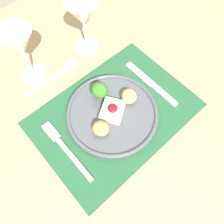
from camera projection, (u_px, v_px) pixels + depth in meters
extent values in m
plane|color=gray|center=(113.00, 169.00, 1.29)|extent=(8.00, 8.00, 0.00)
cube|color=tan|center=(114.00, 116.00, 0.62)|extent=(1.54, 1.19, 0.03)
cylinder|color=tan|center=(141.00, 16.00, 1.34)|extent=(0.06, 0.06, 0.72)
cube|color=#235633|center=(114.00, 114.00, 0.61)|extent=(0.43, 0.31, 0.00)
cylinder|color=#4C5156|center=(112.00, 114.00, 0.60)|extent=(0.25, 0.25, 0.02)
torus|color=#4C5156|center=(112.00, 113.00, 0.59)|extent=(0.25, 0.25, 0.01)
cube|color=beige|center=(112.00, 111.00, 0.58)|extent=(0.09, 0.08, 0.02)
ellipsoid|color=maroon|center=(113.00, 108.00, 0.57)|extent=(0.03, 0.03, 0.01)
cylinder|color=#84B256|center=(100.00, 95.00, 0.61)|extent=(0.01, 0.01, 0.02)
sphere|color=#387A28|center=(99.00, 90.00, 0.58)|extent=(0.04, 0.04, 0.04)
ellipsoid|color=tan|center=(128.00, 96.00, 0.59)|extent=(0.06, 0.06, 0.04)
ellipsoid|color=tan|center=(101.00, 128.00, 0.55)|extent=(0.06, 0.06, 0.04)
cube|color=silver|center=(74.00, 159.00, 0.55)|extent=(0.01, 0.14, 0.01)
cube|color=silver|center=(51.00, 131.00, 0.58)|extent=(0.02, 0.06, 0.01)
cube|color=silver|center=(165.00, 95.00, 0.63)|extent=(0.02, 0.09, 0.01)
cube|color=silver|center=(140.00, 74.00, 0.66)|extent=(0.02, 0.11, 0.00)
cube|color=silver|center=(48.00, 81.00, 0.65)|extent=(0.14, 0.01, 0.01)
ellipsoid|color=silver|center=(71.00, 65.00, 0.68)|extent=(0.04, 0.04, 0.01)
cylinder|color=white|center=(87.00, 46.00, 0.72)|extent=(0.07, 0.07, 0.01)
cylinder|color=white|center=(86.00, 36.00, 0.67)|extent=(0.01, 0.01, 0.09)
cone|color=white|center=(82.00, 14.00, 0.60)|extent=(0.09, 0.09, 0.08)
cylinder|color=white|center=(34.00, 73.00, 0.67)|extent=(0.07, 0.07, 0.01)
cylinder|color=white|center=(29.00, 64.00, 0.63)|extent=(0.01, 0.01, 0.08)
cone|color=white|center=(18.00, 43.00, 0.56)|extent=(0.09, 0.09, 0.08)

